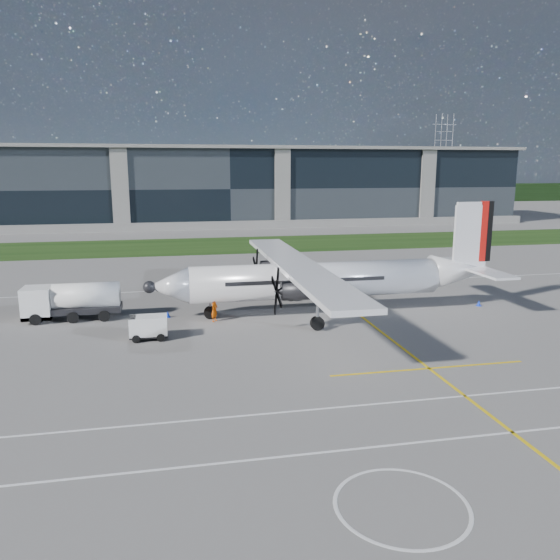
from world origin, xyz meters
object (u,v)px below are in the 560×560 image
Objects in this scene: baggage_tug at (149,328)px; safety_cone_nose_port at (155,325)px; safety_cone_tail at (479,303)px; pylon_east at (443,158)px; safety_cone_nose_stbd at (168,314)px; fuel_tanker_truck at (65,302)px; ground_crew_person at (214,308)px; safety_cone_stbdwing at (270,276)px; turboprop_aircraft at (328,259)px.

safety_cone_nose_port is at bearing 81.90° from baggage_tug.
safety_cone_tail is (27.08, 3.75, -0.55)m from baggage_tug.
pylon_east is 60.00× the size of safety_cone_nose_port.
fuel_tanker_truck is at bearing 173.53° from safety_cone_nose_stbd.
fuel_tanker_truck reaches higher than ground_crew_person.
safety_cone_tail and safety_cone_nose_port have the same top height.
baggage_tug is 5.52m from safety_cone_nose_stbd.
fuel_tanker_truck is 15.07× the size of safety_cone_nose_stbd.
fuel_tanker_truck is 15.07× the size of safety_cone_stbdwing.
pylon_east is 160.60m from safety_cone_tail.
fuel_tanker_truck is 11.49m from ground_crew_person.
turboprop_aircraft is at bearing -5.57° from fuel_tanker_truck.
baggage_tug is at bearing -172.11° from safety_cone_tail.
safety_cone_nose_port is at bearing -124.84° from safety_cone_stbdwing.
fuel_tanker_truck is 3.58× the size of ground_crew_person.
pylon_east is at bearing 56.26° from baggage_tug.
safety_cone_nose_port is (-97.85, -144.60, -14.75)m from pylon_east.
turboprop_aircraft is at bearing 7.68° from safety_cone_nose_port.
fuel_tanker_truck is at bearing 109.57° from ground_crew_person.
safety_cone_nose_stbd is 17.35m from safety_cone_stbdwing.
safety_cone_nose_port is (-0.93, -2.94, 0.00)m from safety_cone_nose_stbd.
fuel_tanker_truck is at bearing 150.45° from safety_cone_nose_port.
pylon_east is at bearing 55.91° from safety_cone_nose_port.
pylon_east is at bearing 59.45° from turboprop_aircraft.
safety_cone_tail is at bearing -2.08° from turboprop_aircraft.
safety_cone_stbdwing is at bearing -123.99° from pylon_east.
baggage_tug reaches higher than safety_cone_stbdwing.
turboprop_aircraft is 15.51m from safety_cone_stbdwing.
safety_cone_tail is at bearing -4.20° from fuel_tanker_truck.
safety_cone_tail is at bearing 7.89° from baggage_tug.
pylon_east is 177.34m from baggage_tug.
ground_crew_person is 4.63m from safety_cone_nose_port.
safety_cone_tail is (33.46, -2.46, -1.16)m from fuel_tanker_truck.
turboprop_aircraft reaches higher than safety_cone_stbdwing.
fuel_tanker_truck reaches higher than safety_cone_stbdwing.
ground_crew_person reaches higher than safety_cone_nose_stbd.
fuel_tanker_truck is 15.07× the size of safety_cone_tail.
turboprop_aircraft is at bearing 16.90° from baggage_tug.
ground_crew_person is at bearing -13.68° from fuel_tanker_truck.
safety_cone_tail is (-71.11, -143.24, -14.75)m from pylon_east.
fuel_tanker_truck reaches higher than safety_cone_nose_stbd.
safety_cone_nose_stbd and safety_cone_nose_port have the same top height.
pylon_east is 175.90m from fuel_tanker_truck.
baggage_tug is at bearing -44.21° from fuel_tanker_truck.
turboprop_aircraft reaches higher than fuel_tanker_truck.
safety_cone_nose_stbd is (7.66, -0.87, -1.16)m from fuel_tanker_truck.
safety_cone_tail and safety_cone_stbdwing have the same top height.
baggage_tug is 5.36× the size of safety_cone_tail.
baggage_tug is at bearing -122.06° from safety_cone_stbdwing.
baggage_tug is 5.36× the size of safety_cone_nose_port.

